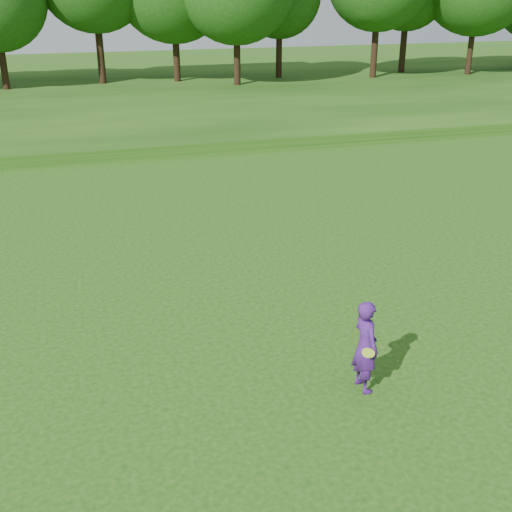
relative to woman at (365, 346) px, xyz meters
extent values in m
plane|color=#19460D|center=(-0.21, -0.23, -0.95)|extent=(140.00, 140.00, 0.00)
cube|color=#19460D|center=(-0.21, 33.77, -0.65)|extent=(130.00, 30.00, 0.60)
cube|color=gray|center=(-0.21, 19.77, -0.93)|extent=(130.00, 1.60, 0.04)
imported|color=#491B7A|center=(0.00, 0.00, 0.00)|extent=(0.52, 0.73, 1.89)
cylinder|color=#C2FA27|center=(-0.10, -0.32, 0.05)|extent=(0.25, 0.24, 0.08)
camera|label=1|loc=(-4.99, -9.55, 6.37)|focal=45.00mm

